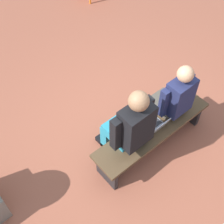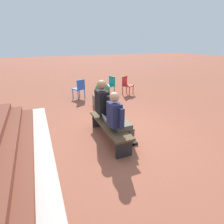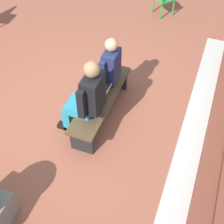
{
  "view_description": "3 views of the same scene",
  "coord_description": "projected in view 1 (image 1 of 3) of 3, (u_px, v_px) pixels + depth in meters",
  "views": [
    {
      "loc": [
        1.83,
        1.76,
        3.83
      ],
      "look_at": [
        0.3,
        -0.04,
        0.84
      ],
      "focal_mm": 50.0,
      "sensor_mm": 36.0,
      "label": 1
    },
    {
      "loc": [
        -3.72,
        1.76,
        2.3
      ],
      "look_at": [
        -0.67,
        0.44,
        0.97
      ],
      "focal_mm": 28.0,
      "sensor_mm": 36.0,
      "label": 2
    },
    {
      "loc": [
        3.27,
        1.76,
        4.03
      ],
      "look_at": [
        0.38,
        0.67,
        0.75
      ],
      "focal_mm": 50.0,
      "sensor_mm": 36.0,
      "label": 3
    }
  ],
  "objects": [
    {
      "name": "bench",
      "position": [
        152.0,
        132.0,
        4.21
      ],
      "size": [
        1.8,
        0.44,
        0.45
      ],
      "color": "#4C3823",
      "rests_on": "ground"
    },
    {
      "name": "ground_plane",
      "position": [
        129.0,
        139.0,
        4.57
      ],
      "size": [
        60.0,
        60.0,
        0.0
      ],
      "primitive_type": "plane",
      "color": "brown"
    },
    {
      "name": "person_student",
      "position": [
        172.0,
        98.0,
        4.12
      ],
      "size": [
        0.54,
        0.68,
        1.34
      ],
      "color": "#4C473D",
      "rests_on": "ground"
    },
    {
      "name": "laptop",
      "position": [
        154.0,
        126.0,
        4.1
      ],
      "size": [
        0.32,
        0.29,
        0.21
      ],
      "color": "#9EA0A5",
      "rests_on": "bench"
    },
    {
      "name": "person_adult",
      "position": [
        129.0,
        126.0,
        3.78
      ],
      "size": [
        0.6,
        0.76,
        1.45
      ],
      "color": "teal",
      "rests_on": "ground"
    }
  ]
}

